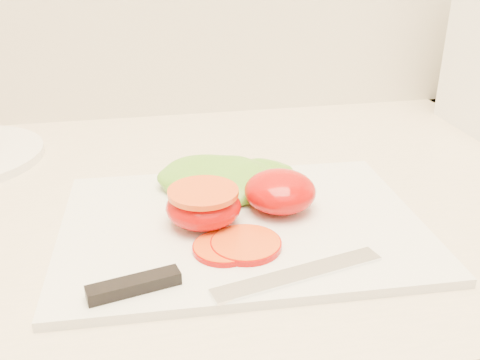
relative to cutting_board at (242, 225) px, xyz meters
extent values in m
cube|color=beige|center=(0.29, 0.09, -0.02)|extent=(3.92, 0.65, 0.03)
cube|color=white|center=(0.00, 0.00, 0.00)|extent=(0.40, 0.30, 0.01)
ellipsoid|color=red|center=(0.05, 0.02, 0.03)|extent=(0.08, 0.08, 0.04)
ellipsoid|color=red|center=(-0.04, 0.00, 0.03)|extent=(0.08, 0.08, 0.04)
cylinder|color=#BD3811|center=(-0.04, 0.00, 0.04)|extent=(0.08, 0.08, 0.01)
cylinder|color=#FF5818|center=(-0.01, -0.05, 0.01)|extent=(0.07, 0.07, 0.01)
cylinder|color=#FF5818|center=(-0.03, -0.05, 0.01)|extent=(0.06, 0.06, 0.01)
ellipsoid|color=#66BD32|center=(-0.01, 0.08, 0.02)|extent=(0.18, 0.15, 0.03)
ellipsoid|color=#66BD32|center=(0.04, 0.09, 0.02)|extent=(0.11, 0.09, 0.02)
cube|color=silver|center=(0.03, -0.11, 0.01)|extent=(0.17, 0.06, 0.00)
cube|color=black|center=(-0.12, -0.10, 0.01)|extent=(0.08, 0.04, 0.01)
camera|label=1|loc=(-0.10, -0.50, 0.29)|focal=40.00mm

